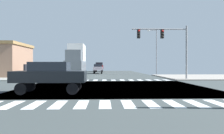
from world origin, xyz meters
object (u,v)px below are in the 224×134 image
Objects in this scene: traffic_signal_mast at (165,40)px; sedan_trailing_3 at (98,68)px; sedan_farside_1 at (50,75)px; suv_outer_3 at (99,66)px; box_truck_middle_1 at (76,59)px; street_lamp at (155,48)px.

sedan_trailing_3 is at bearing 113.61° from traffic_signal_mast.
sedan_farside_1 is 0.93× the size of suv_outer_3.
sedan_trailing_3 is 10.67m from box_truck_middle_1.
box_truck_middle_1 is 21.82m from suv_outer_3.
traffic_signal_mast is at bearing -98.66° from street_lamp.
suv_outer_3 is at bearing 119.81° from street_lamp.
suv_outer_3 reaches higher than sedan_farside_1.
suv_outer_3 reaches higher than sedan_trailing_3.
traffic_signal_mast reaches higher than suv_outer_3.
suv_outer_3 is at bearing -2.90° from sedan_farside_1.
sedan_trailing_3 is (2.06, 29.30, 0.00)m from sedan_farside_1.
traffic_signal_mast is 1.47× the size of sedan_trailing_3.
traffic_signal_mast is 12.66m from street_lamp.
sedan_farside_1 is 29.37m from sedan_trailing_3.
box_truck_middle_1 is at bearing 73.51° from sedan_trailing_3.
traffic_signal_mast is 0.81× the size of street_lamp.
traffic_signal_mast is 1.47× the size of sedan_farside_1.
traffic_signal_mast is at bearing 142.90° from box_truck_middle_1.
street_lamp is at bearing 149.01° from sedan_trailing_3.
box_truck_middle_1 is (-11.10, 8.39, -1.98)m from traffic_signal_mast.
sedan_trailing_3 is at bearing 149.01° from street_lamp.
street_lamp is 12.20m from sedan_trailing_3.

